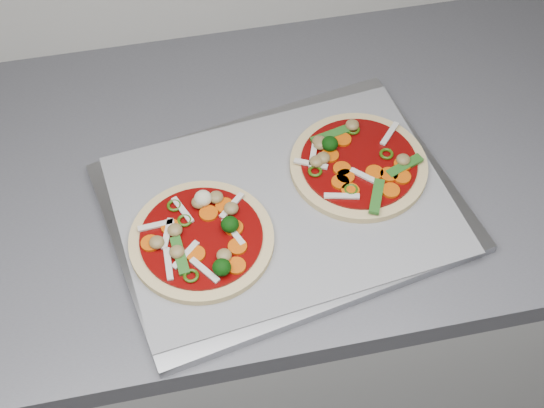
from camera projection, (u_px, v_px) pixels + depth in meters
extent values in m
cube|color=silver|center=(374.00, 300.00, 1.50)|extent=(3.60, 0.60, 0.86)
cube|color=#58585E|center=(406.00, 152.00, 1.14)|extent=(3.60, 0.60, 0.04)
cube|color=#9A9A9F|center=(283.00, 207.00, 1.04)|extent=(0.52, 0.43, 0.02)
cube|color=gray|center=(283.00, 204.00, 1.03)|extent=(0.48, 0.38, 0.00)
cylinder|color=#E4D185|center=(202.00, 240.00, 0.99)|extent=(0.20, 0.20, 0.01)
cylinder|color=#730300|center=(201.00, 237.00, 0.99)|extent=(0.17, 0.17, 0.00)
ellipsoid|color=#0A3D08|center=(222.00, 267.00, 0.94)|extent=(0.03, 0.03, 0.02)
ellipsoid|color=#0A3D08|center=(230.00, 224.00, 0.98)|extent=(0.03, 0.03, 0.02)
ellipsoid|color=olive|center=(199.00, 202.00, 1.01)|extent=(0.02, 0.02, 0.01)
ellipsoid|color=olive|center=(231.00, 208.00, 1.00)|extent=(0.03, 0.03, 0.01)
ellipsoid|color=olive|center=(157.00, 242.00, 0.97)|extent=(0.02, 0.02, 0.01)
torus|color=#2A4D0C|center=(191.00, 276.00, 0.95)|extent=(0.03, 0.03, 0.00)
ellipsoid|color=olive|center=(175.00, 230.00, 0.98)|extent=(0.02, 0.02, 0.01)
cylinder|color=#DA5F07|center=(236.00, 266.00, 0.96)|extent=(0.03, 0.03, 0.00)
cube|color=silver|center=(233.00, 232.00, 0.99)|extent=(0.03, 0.05, 0.00)
cube|color=#266B1D|center=(180.00, 256.00, 0.96)|extent=(0.02, 0.06, 0.00)
cube|color=silver|center=(183.00, 210.00, 1.01)|extent=(0.03, 0.05, 0.00)
cube|color=silver|center=(205.00, 270.00, 0.95)|extent=(0.03, 0.04, 0.00)
cube|color=silver|center=(167.00, 234.00, 0.98)|extent=(0.02, 0.05, 0.00)
cube|color=silver|center=(185.00, 255.00, 0.96)|extent=(0.04, 0.04, 0.00)
cylinder|color=#DA5F07|center=(234.00, 228.00, 0.99)|extent=(0.03, 0.03, 0.00)
cylinder|color=#DA5F07|center=(170.00, 227.00, 0.99)|extent=(0.03, 0.03, 0.00)
ellipsoid|color=beige|center=(203.00, 198.00, 1.01)|extent=(0.03, 0.03, 0.02)
cube|color=silver|center=(168.00, 264.00, 0.96)|extent=(0.01, 0.05, 0.00)
cube|color=silver|center=(156.00, 225.00, 0.99)|extent=(0.05, 0.01, 0.00)
torus|color=#2A4D0C|center=(174.00, 205.00, 1.01)|extent=(0.03, 0.03, 0.00)
cylinder|color=#DA5F07|center=(196.00, 254.00, 0.97)|extent=(0.03, 0.03, 0.00)
cylinder|color=#DA5F07|center=(238.00, 247.00, 0.97)|extent=(0.03, 0.03, 0.00)
ellipsoid|color=olive|center=(224.00, 255.00, 0.96)|extent=(0.03, 0.03, 0.01)
ellipsoid|color=olive|center=(177.00, 252.00, 0.96)|extent=(0.03, 0.03, 0.01)
cylinder|color=#DA5F07|center=(225.00, 206.00, 1.01)|extent=(0.03, 0.03, 0.00)
cylinder|color=#DA5F07|center=(209.00, 213.00, 1.00)|extent=(0.03, 0.03, 0.00)
torus|color=#2A4D0C|center=(185.00, 220.00, 1.00)|extent=(0.03, 0.03, 0.00)
cylinder|color=#DA5F07|center=(150.00, 243.00, 0.98)|extent=(0.03, 0.03, 0.00)
ellipsoid|color=olive|center=(216.00, 197.00, 1.01)|extent=(0.03, 0.03, 0.01)
cube|color=silver|center=(232.00, 206.00, 1.01)|extent=(0.04, 0.04, 0.00)
cylinder|color=#E4D185|center=(359.00, 166.00, 1.07)|extent=(0.27, 0.27, 0.01)
cylinder|color=#730300|center=(359.00, 162.00, 1.06)|extent=(0.23, 0.23, 0.00)
cylinder|color=#DA5F07|center=(402.00, 177.00, 1.04)|extent=(0.04, 0.04, 0.00)
ellipsoid|color=olive|center=(320.00, 144.00, 1.07)|extent=(0.02, 0.02, 0.01)
ellipsoid|color=olive|center=(403.00, 160.00, 1.05)|extent=(0.03, 0.03, 0.01)
cylinder|color=#DA5F07|center=(391.00, 190.00, 1.03)|extent=(0.04, 0.04, 0.00)
torus|color=#2A4D0C|center=(386.00, 154.00, 1.07)|extent=(0.03, 0.03, 0.00)
cylinder|color=#DA5F07|center=(374.00, 172.00, 1.05)|extent=(0.03, 0.03, 0.00)
cylinder|color=#DA5F07|center=(346.00, 177.00, 1.04)|extent=(0.03, 0.03, 0.00)
ellipsoid|color=olive|center=(319.00, 141.00, 1.07)|extent=(0.03, 0.03, 0.01)
torus|color=#2A4D0C|center=(351.00, 190.00, 1.03)|extent=(0.02, 0.02, 0.00)
cube|color=silver|center=(390.00, 134.00, 1.09)|extent=(0.04, 0.04, 0.00)
cylinder|color=#DA5F07|center=(389.00, 175.00, 1.04)|extent=(0.03, 0.03, 0.00)
ellipsoid|color=#0A3D08|center=(330.00, 144.00, 1.07)|extent=(0.03, 0.03, 0.02)
cube|color=#266B1D|center=(330.00, 135.00, 1.09)|extent=(0.06, 0.03, 0.00)
cube|color=silver|center=(311.00, 164.00, 1.05)|extent=(0.05, 0.03, 0.00)
cube|color=silver|center=(342.00, 196.00, 1.02)|extent=(0.05, 0.02, 0.00)
cylinder|color=#DA5F07|center=(403.00, 164.00, 1.05)|extent=(0.03, 0.03, 0.00)
cylinder|color=#DA5F07|center=(342.00, 169.00, 1.05)|extent=(0.04, 0.04, 0.00)
ellipsoid|color=olive|center=(352.00, 125.00, 1.09)|extent=(0.03, 0.03, 0.01)
cylinder|color=#DA5F07|center=(330.00, 155.00, 1.06)|extent=(0.03, 0.03, 0.00)
cylinder|color=#DA5F07|center=(340.00, 182.00, 1.04)|extent=(0.03, 0.03, 0.00)
cube|color=silver|center=(366.00, 177.00, 1.04)|extent=(0.04, 0.04, 0.00)
ellipsoid|color=olive|center=(317.00, 161.00, 1.05)|extent=(0.03, 0.03, 0.01)
cylinder|color=#DA5F07|center=(350.00, 191.00, 1.03)|extent=(0.03, 0.03, 0.00)
cube|color=silver|center=(313.00, 154.00, 1.06)|extent=(0.02, 0.05, 0.00)
cylinder|color=#DA5F07|center=(343.00, 140.00, 1.08)|extent=(0.03, 0.03, 0.00)
cube|color=#266B1D|center=(377.00, 196.00, 1.02)|extent=(0.04, 0.06, 0.00)
ellipsoid|color=olive|center=(323.00, 158.00, 1.06)|extent=(0.03, 0.03, 0.01)
cube|color=#266B1D|center=(405.00, 166.00, 1.05)|extent=(0.06, 0.03, 0.00)
torus|color=#2A4D0C|center=(315.00, 171.00, 1.05)|extent=(0.03, 0.03, 0.00)
torus|color=#2A4D0C|center=(353.00, 129.00, 1.09)|extent=(0.03, 0.03, 0.00)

